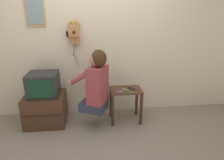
# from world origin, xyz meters

# --- Properties ---
(ground_plane) EXTENTS (14.00, 14.00, 0.00)m
(ground_plane) POSITION_xyz_m (0.00, 0.00, 0.00)
(ground_plane) COLOR slate
(wall_back) EXTENTS (6.80, 0.05, 2.55)m
(wall_back) POSITION_xyz_m (0.00, 1.14, 1.27)
(wall_back) COLOR beige
(wall_back) RESTS_ON ground_plane
(side_table) EXTENTS (0.50, 0.36, 0.55)m
(side_table) POSITION_xyz_m (0.51, 0.73, 0.41)
(side_table) COLOR #422819
(side_table) RESTS_ON ground_plane
(person) EXTENTS (0.60, 0.53, 0.93)m
(person) POSITION_xyz_m (0.04, 0.57, 0.74)
(person) COLOR #2D3347
(person) RESTS_ON ground_plane
(tv_stand) EXTENTS (0.62, 0.54, 0.48)m
(tv_stand) POSITION_xyz_m (-0.76, 0.79, 0.24)
(tv_stand) COLOR #422819
(tv_stand) RESTS_ON ground_plane
(television) EXTENTS (0.45, 0.41, 0.35)m
(television) POSITION_xyz_m (-0.76, 0.80, 0.66)
(television) COLOR #232326
(television) RESTS_ON tv_stand
(wall_phone_antique) EXTENTS (0.21, 0.18, 0.72)m
(wall_phone_antique) POSITION_xyz_m (-0.27, 1.06, 1.40)
(wall_phone_antique) COLOR #AD7A47
(framed_picture) EXTENTS (0.29, 0.03, 0.47)m
(framed_picture) POSITION_xyz_m (-0.83, 1.11, 1.73)
(framed_picture) COLOR tan
(cell_phone_held) EXTENTS (0.12, 0.13, 0.01)m
(cell_phone_held) POSITION_xyz_m (0.42, 0.68, 0.55)
(cell_phone_held) COLOR silver
(cell_phone_held) RESTS_ON side_table
(cell_phone_spare) EXTENTS (0.10, 0.14, 0.01)m
(cell_phone_spare) POSITION_xyz_m (0.61, 0.74, 0.55)
(cell_phone_spare) COLOR black
(cell_phone_spare) RESTS_ON side_table
(toothbrush) EXTENTS (0.13, 0.14, 0.02)m
(toothbrush) POSITION_xyz_m (0.54, 0.64, 0.56)
(toothbrush) COLOR #4CBF66
(toothbrush) RESTS_ON side_table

